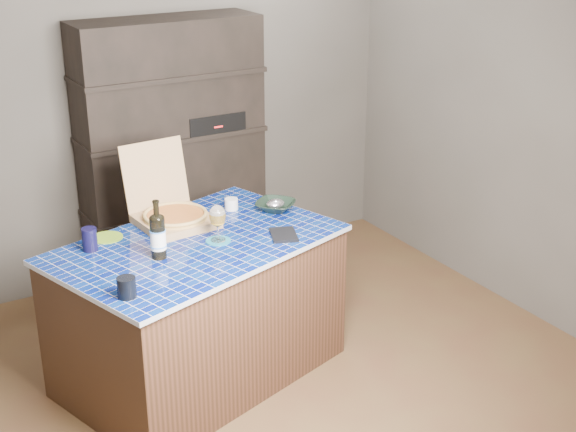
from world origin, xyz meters
TOP-DOWN VIEW (x-y plane):
  - room at (0.00, 0.00)m, footprint 3.50×3.50m
  - shelving_unit at (0.00, 1.53)m, footprint 1.20×0.41m
  - kitchen_island at (-0.38, 0.32)m, footprint 1.69×1.33m
  - pizza_box at (-0.38, 0.62)m, footprint 0.42×0.50m
  - mead_bottle at (-0.62, 0.24)m, footprint 0.08×0.08m
  - teal_trivet at (-0.27, 0.27)m, footprint 0.13×0.13m
  - wine_glass at (-0.27, 0.27)m, footprint 0.09×0.09m
  - tumbler at (-0.91, -0.09)m, footprint 0.09×0.09m
  - dvd_case at (0.06, 0.15)m, footprint 0.19×0.23m
  - bowl at (0.21, 0.50)m, footprint 0.31×0.31m
  - foil_contents at (0.21, 0.50)m, footprint 0.11×0.09m
  - white_jar at (-0.00, 0.65)m, footprint 0.08×0.08m
  - navy_cup at (-0.89, 0.50)m, footprint 0.08×0.08m
  - green_trivet at (-0.77, 0.61)m, footprint 0.17×0.17m

SIDE VIEW (x-z plane):
  - kitchen_island at x=-0.38m, z-range 0.00..0.81m
  - green_trivet at x=-0.77m, z-range 0.81..0.82m
  - teal_trivet at x=-0.27m, z-range 0.81..0.82m
  - dvd_case at x=0.06m, z-range 0.81..0.83m
  - bowl at x=0.21m, z-range 0.81..0.87m
  - white_jar at x=0.00m, z-range 0.81..0.88m
  - foil_contents at x=0.21m, z-range 0.83..0.88m
  - tumbler at x=-0.91m, z-range 0.81..0.91m
  - pizza_box at x=-0.38m, z-range 0.66..1.08m
  - navy_cup at x=-0.89m, z-range 0.81..0.93m
  - shelving_unit at x=0.00m, z-range 0.00..1.80m
  - mead_bottle at x=-0.62m, z-range 0.78..1.09m
  - wine_glass at x=-0.27m, z-range 0.85..1.05m
  - room at x=0.00m, z-range -0.50..3.00m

